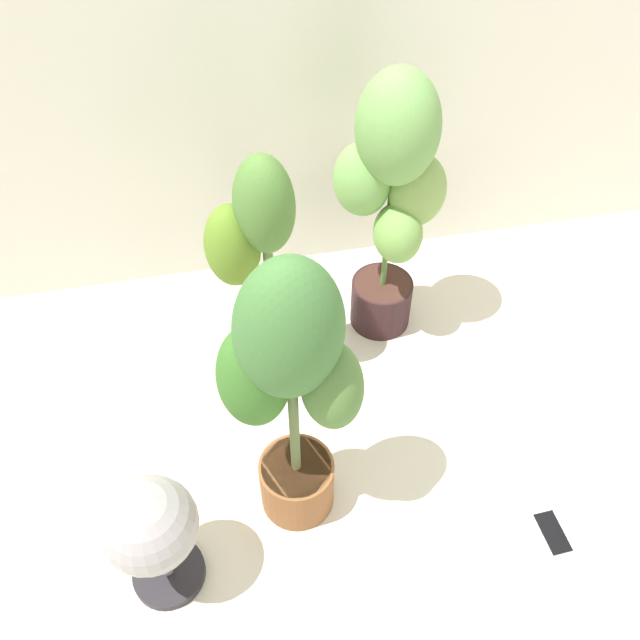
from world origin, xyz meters
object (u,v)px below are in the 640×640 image
potted_plant_front_left (290,383)px  cell_phone (552,533)px  potted_plant_back_center (392,192)px  potted_plant_back_left (260,269)px  floor_fan (151,529)px

potted_plant_front_left → cell_phone: 0.85m
potted_plant_back_center → cell_phone: (0.25, -0.83, -0.53)m
potted_plant_front_left → potted_plant_back_center: bearing=56.3°
cell_phone → potted_plant_back_left: bearing=129.5°
potted_plant_back_left → cell_phone: (0.64, -0.72, -0.41)m
cell_phone → floor_fan: floor_fan is taller
potted_plant_back_left → floor_fan: (-0.34, -0.63, -0.15)m
potted_plant_front_left → potted_plant_back_left: bearing=90.6°
potted_plant_back_left → cell_phone: potted_plant_back_left is taller
cell_phone → floor_fan: bearing=172.3°
potted_plant_back_left → floor_fan: potted_plant_back_left is taller
potted_plant_front_left → potted_plant_back_left: 0.49m
potted_plant_back_center → cell_phone: bearing=-73.3°
potted_plant_back_left → potted_plant_back_center: bearing=15.0°
potted_plant_front_left → floor_fan: size_ratio=2.23×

